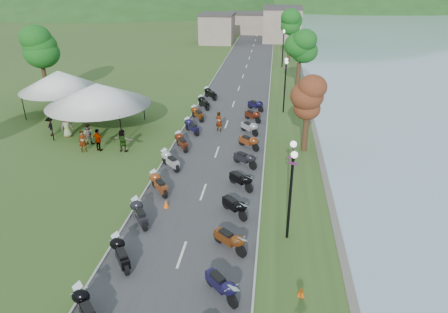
{
  "coord_description": "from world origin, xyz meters",
  "views": [
    {
      "loc": [
        3.9,
        1.11,
        12.25
      ],
      "look_at": [
        0.97,
        24.52,
        1.3
      ],
      "focal_mm": 32.0,
      "sensor_mm": 36.0,
      "label": 1
    }
  ],
  "objects_px": {
    "pedestrian_b": "(90,144)",
    "pedestrian_c": "(52,136)",
    "vendor_tent_main": "(99,107)",
    "pedestrian_a": "(84,152)"
  },
  "relations": [
    {
      "from": "pedestrian_b",
      "to": "pedestrian_c",
      "type": "relative_size",
      "value": 1.06
    },
    {
      "from": "pedestrian_a",
      "to": "pedestrian_c",
      "type": "xyz_separation_m",
      "value": [
        -4.1,
        2.74,
        0.0
      ]
    },
    {
      "from": "vendor_tent_main",
      "to": "pedestrian_a",
      "type": "distance_m",
      "value": 5.06
    },
    {
      "from": "pedestrian_a",
      "to": "pedestrian_c",
      "type": "height_order",
      "value": "pedestrian_a"
    },
    {
      "from": "vendor_tent_main",
      "to": "pedestrian_a",
      "type": "bearing_deg",
      "value": -83.63
    },
    {
      "from": "pedestrian_b",
      "to": "pedestrian_c",
      "type": "height_order",
      "value": "pedestrian_b"
    },
    {
      "from": "pedestrian_a",
      "to": "pedestrian_b",
      "type": "distance_m",
      "value": 1.53
    },
    {
      "from": "vendor_tent_main",
      "to": "pedestrian_b",
      "type": "relative_size",
      "value": 3.49
    },
    {
      "from": "vendor_tent_main",
      "to": "pedestrian_c",
      "type": "distance_m",
      "value": 4.52
    },
    {
      "from": "vendor_tent_main",
      "to": "pedestrian_b",
      "type": "xyz_separation_m",
      "value": [
        0.26,
        -3.12,
        -2.0
      ]
    }
  ]
}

